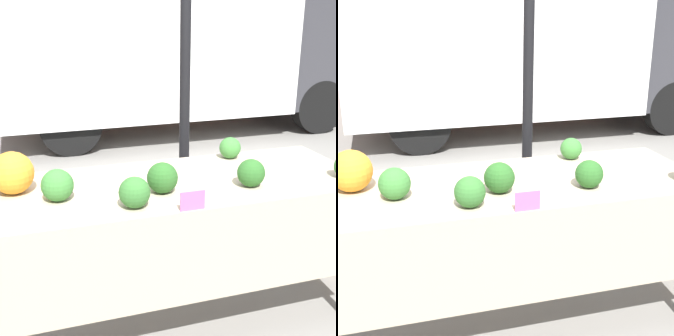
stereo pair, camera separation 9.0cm
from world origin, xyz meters
TOP-DOWN VIEW (x-y plane):
  - ground_plane at (0.00, 0.00)m, footprint 40.00×40.00m
  - tent_pole at (0.36, 0.77)m, footprint 0.07×0.07m
  - parked_truck at (1.32, 4.08)m, footprint 4.95×1.91m
  - market_table at (0.00, -0.06)m, footprint 2.06×0.74m
  - orange_cauliflower at (-0.76, 0.09)m, footprint 0.21×0.21m
  - broccoli_head_0 at (0.38, -0.17)m, footprint 0.14×0.14m
  - broccoli_head_1 at (0.48, 0.28)m, footprint 0.13×0.13m
  - broccoli_head_2 at (-0.24, -0.25)m, footprint 0.14×0.14m
  - broccoli_head_5 at (-0.56, -0.06)m, footprint 0.15×0.15m
  - broccoli_head_6 at (-0.07, -0.12)m, footprint 0.15×0.15m
  - price_sign at (0.00, -0.36)m, footprint 0.12×0.01m

SIDE VIEW (x-z plane):
  - ground_plane at x=0.00m, z-range 0.00..0.00m
  - market_table at x=0.00m, z-range 0.31..1.13m
  - price_sign at x=0.00m, z-range 0.83..0.92m
  - broccoli_head_1 at x=0.48m, z-range 0.83..0.95m
  - broccoli_head_0 at x=0.38m, z-range 0.83..0.97m
  - broccoli_head_2 at x=-0.24m, z-range 0.83..0.97m
  - broccoli_head_6 at x=-0.07m, z-range 0.83..0.98m
  - broccoli_head_5 at x=-0.56m, z-range 0.83..0.98m
  - orange_cauliflower at x=-0.76m, z-range 0.83..1.03m
  - tent_pole at x=0.36m, z-range 0.00..2.32m
  - parked_truck at x=1.32m, z-range 0.09..2.51m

